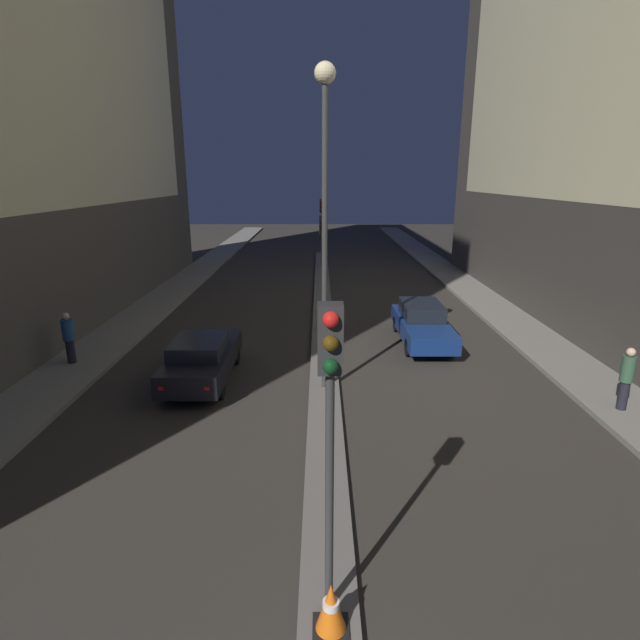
{
  "coord_description": "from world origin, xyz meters",
  "views": [
    {
      "loc": [
        -0.13,
        -2.37,
        6.24
      ],
      "look_at": [
        -0.17,
        15.06,
        1.2
      ],
      "focal_mm": 28.0,
      "sensor_mm": 36.0,
      "label": 1
    }
  ],
  "objects_px": {
    "street_lamp": "(326,173)",
    "car_left_lane": "(203,358)",
    "traffic_cone_near": "(332,608)",
    "traffic_light_mid": "(324,247)",
    "pedestrian_on_right_sidewalk": "(628,377)",
    "car_right_lane": "(423,323)",
    "traffic_light_near": "(331,397)",
    "traffic_light_far": "(323,217)",
    "pedestrian_on_left_sidewalk": "(70,336)"
  },
  "relations": [
    {
      "from": "street_lamp",
      "to": "car_left_lane",
      "type": "xyz_separation_m",
      "value": [
        -3.83,
        0.76,
        -5.57
      ]
    },
    {
      "from": "street_lamp",
      "to": "car_left_lane",
      "type": "height_order",
      "value": "street_lamp"
    },
    {
      "from": "traffic_cone_near",
      "to": "traffic_light_mid",
      "type": "bearing_deg",
      "value": 90.09
    },
    {
      "from": "pedestrian_on_right_sidewalk",
      "to": "traffic_light_mid",
      "type": "bearing_deg",
      "value": 136.16
    },
    {
      "from": "car_right_lane",
      "to": "traffic_light_mid",
      "type": "bearing_deg",
      "value": 157.23
    },
    {
      "from": "traffic_light_mid",
      "to": "traffic_cone_near",
      "type": "bearing_deg",
      "value": -89.91
    },
    {
      "from": "traffic_light_near",
      "to": "traffic_light_far",
      "type": "distance_m",
      "value": 29.07
    },
    {
      "from": "traffic_cone_near",
      "to": "traffic_light_near",
      "type": "bearing_deg",
      "value": 93.42
    },
    {
      "from": "traffic_light_near",
      "to": "traffic_light_mid",
      "type": "bearing_deg",
      "value": 90.0
    },
    {
      "from": "traffic_cone_near",
      "to": "pedestrian_on_left_sidewalk",
      "type": "distance_m",
      "value": 13.47
    },
    {
      "from": "street_lamp",
      "to": "traffic_cone_near",
      "type": "bearing_deg",
      "value": -89.85
    },
    {
      "from": "traffic_light_mid",
      "to": "street_lamp",
      "type": "height_order",
      "value": "street_lamp"
    },
    {
      "from": "pedestrian_on_left_sidewalk",
      "to": "pedestrian_on_right_sidewalk",
      "type": "height_order",
      "value": "pedestrian_on_right_sidewalk"
    },
    {
      "from": "car_left_lane",
      "to": "pedestrian_on_left_sidewalk",
      "type": "height_order",
      "value": "pedestrian_on_left_sidewalk"
    },
    {
      "from": "car_right_lane",
      "to": "street_lamp",
      "type": "bearing_deg",
      "value": -129.94
    },
    {
      "from": "traffic_light_near",
      "to": "car_left_lane",
      "type": "height_order",
      "value": "traffic_light_near"
    },
    {
      "from": "traffic_light_far",
      "to": "car_left_lane",
      "type": "bearing_deg",
      "value": -100.7
    },
    {
      "from": "pedestrian_on_right_sidewalk",
      "to": "traffic_light_far",
      "type": "bearing_deg",
      "value": 109.63
    },
    {
      "from": "pedestrian_on_left_sidewalk",
      "to": "car_left_lane",
      "type": "bearing_deg",
      "value": -14.29
    },
    {
      "from": "street_lamp",
      "to": "traffic_cone_near",
      "type": "height_order",
      "value": "street_lamp"
    },
    {
      "from": "traffic_light_near",
      "to": "traffic_light_mid",
      "type": "height_order",
      "value": "same"
    },
    {
      "from": "pedestrian_on_right_sidewalk",
      "to": "pedestrian_on_left_sidewalk",
      "type": "bearing_deg",
      "value": 168.02
    },
    {
      "from": "traffic_light_near",
      "to": "traffic_light_far",
      "type": "relative_size",
      "value": 1.0
    },
    {
      "from": "traffic_cone_near",
      "to": "pedestrian_on_left_sidewalk",
      "type": "relative_size",
      "value": 0.44
    },
    {
      "from": "traffic_light_near",
      "to": "traffic_light_far",
      "type": "xyz_separation_m",
      "value": [
        0.0,
        29.07,
        0.0
      ]
    },
    {
      "from": "traffic_light_mid",
      "to": "car_left_lane",
      "type": "relative_size",
      "value": 1.01
    },
    {
      "from": "traffic_cone_near",
      "to": "pedestrian_on_right_sidewalk",
      "type": "height_order",
      "value": "pedestrian_on_right_sidewalk"
    },
    {
      "from": "street_lamp",
      "to": "pedestrian_on_right_sidewalk",
      "type": "height_order",
      "value": "street_lamp"
    },
    {
      "from": "traffic_light_far",
      "to": "traffic_cone_near",
      "type": "xyz_separation_m",
      "value": [
        0.02,
        -29.44,
        -3.0
      ]
    },
    {
      "from": "street_lamp",
      "to": "pedestrian_on_right_sidewalk",
      "type": "xyz_separation_m",
      "value": [
        8.06,
        -1.56,
        -5.24
      ]
    },
    {
      "from": "traffic_light_far",
      "to": "pedestrian_on_right_sidewalk",
      "type": "relative_size",
      "value": 2.63
    },
    {
      "from": "traffic_light_near",
      "to": "pedestrian_on_left_sidewalk",
      "type": "relative_size",
      "value": 2.64
    },
    {
      "from": "traffic_light_far",
      "to": "car_right_lane",
      "type": "xyz_separation_m",
      "value": [
        3.83,
        -16.46,
        -2.75
      ]
    },
    {
      "from": "traffic_light_far",
      "to": "street_lamp",
      "type": "distance_m",
      "value": 21.22
    },
    {
      "from": "traffic_light_far",
      "to": "car_right_lane",
      "type": "bearing_deg",
      "value": -76.91
    },
    {
      "from": "car_right_lane",
      "to": "traffic_light_near",
      "type": "bearing_deg",
      "value": -106.89
    },
    {
      "from": "traffic_light_near",
      "to": "car_left_lane",
      "type": "xyz_separation_m",
      "value": [
        -3.83,
        8.8,
        -2.75
      ]
    },
    {
      "from": "traffic_light_near",
      "to": "street_lamp",
      "type": "distance_m",
      "value": 8.52
    },
    {
      "from": "traffic_light_mid",
      "to": "car_right_lane",
      "type": "height_order",
      "value": "traffic_light_mid"
    },
    {
      "from": "traffic_cone_near",
      "to": "pedestrian_on_right_sidewalk",
      "type": "relative_size",
      "value": 0.44
    },
    {
      "from": "pedestrian_on_left_sidewalk",
      "to": "pedestrian_on_right_sidewalk",
      "type": "distance_m",
      "value": 16.99
    },
    {
      "from": "traffic_light_mid",
      "to": "traffic_light_far",
      "type": "height_order",
      "value": "same"
    },
    {
      "from": "traffic_cone_near",
      "to": "car_left_lane",
      "type": "xyz_separation_m",
      "value": [
        -3.85,
        9.17,
        0.25
      ]
    },
    {
      "from": "traffic_light_mid",
      "to": "street_lamp",
      "type": "bearing_deg",
      "value": -90.0
    },
    {
      "from": "traffic_light_mid",
      "to": "car_left_lane",
      "type": "xyz_separation_m",
      "value": [
        -3.83,
        -5.42,
        -2.75
      ]
    },
    {
      "from": "traffic_light_mid",
      "to": "pedestrian_on_left_sidewalk",
      "type": "distance_m",
      "value": 9.85
    },
    {
      "from": "street_lamp",
      "to": "car_right_lane",
      "type": "relative_size",
      "value": 1.85
    },
    {
      "from": "pedestrian_on_left_sidewalk",
      "to": "pedestrian_on_right_sidewalk",
      "type": "bearing_deg",
      "value": -11.98
    },
    {
      "from": "traffic_cone_near",
      "to": "car_left_lane",
      "type": "bearing_deg",
      "value": 112.78
    },
    {
      "from": "car_left_lane",
      "to": "pedestrian_on_left_sidewalk",
      "type": "distance_m",
      "value": 4.89
    }
  ]
}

